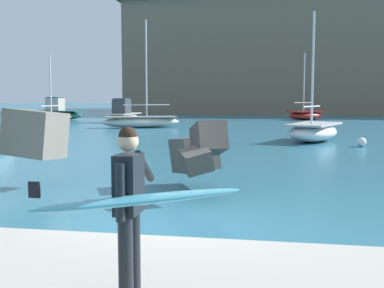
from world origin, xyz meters
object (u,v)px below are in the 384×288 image
boat_far_right (49,121)px  mooring_buoy_inner (2,130)px  boat_near_right (58,113)px  station_building_west (317,4)px  boat_far_centre (123,115)px  boat_far_left (141,121)px  mooring_buoy_middle (362,142)px  surfer_with_board (129,202)px  boat_mid_left (306,115)px  boat_near_centre (313,131)px

boat_far_right → mooring_buoy_inner: 6.76m
boat_near_right → station_building_west: bearing=56.6°
boat_near_right → boat_far_centre: (8.35, -3.66, -0.05)m
boat_far_left → boat_far_right: 7.33m
station_building_west → boat_near_right: bearing=-123.4°
boat_near_right → mooring_buoy_middle: (26.50, -23.32, -0.52)m
boat_far_centre → station_building_west: (21.73, 49.23, 19.00)m
station_building_west → boat_far_centre: bearing=-113.8°
surfer_with_board → boat_near_right: (-20.96, 42.03, -0.54)m
boat_mid_left → mooring_buoy_middle: (0.74, -27.64, -0.30)m
surfer_with_board → mooring_buoy_middle: bearing=73.5°
mooring_buoy_inner → surfer_with_board: bearing=-55.9°
surfer_with_board → boat_mid_left: (4.80, 46.36, -0.75)m
surfer_with_board → mooring_buoy_middle: 19.54m
boat_mid_left → boat_near_centre: bearing=-92.9°
boat_far_right → station_building_west: (25.07, 57.56, 19.24)m
boat_near_right → boat_far_centre: size_ratio=1.07×
boat_near_right → boat_mid_left: size_ratio=0.94×
boat_near_centre → boat_near_right: bearing=139.5°
boat_far_left → station_building_west: bearing=72.7°
boat_near_centre → mooring_buoy_middle: boat_near_centre is taller
boat_near_right → boat_far_right: boat_far_right is taller
mooring_buoy_inner → boat_far_centre: bearing=78.1°
station_building_west → mooring_buoy_inner: bearing=-111.2°
surfer_with_board → boat_far_left: 31.91m
mooring_buoy_inner → mooring_buoy_middle: 21.82m
boat_mid_left → boat_far_left: 20.64m
surfer_with_board → mooring_buoy_middle: size_ratio=4.77×
boat_far_centre → mooring_buoy_inner: 15.42m
boat_near_right → boat_far_right: (5.01, -11.99, -0.29)m
boat_near_right → boat_far_centre: bearing=-23.7°
boat_near_centre → mooring_buoy_inner: boat_near_centre is taller
surfer_with_board → boat_near_centre: size_ratio=0.31×
boat_near_centre → boat_far_left: size_ratio=0.82×
boat_near_centre → boat_far_right: size_ratio=1.19×
boat_near_right → mooring_buoy_inner: 19.45m
boat_near_centre → mooring_buoy_middle: (2.03, -2.43, -0.32)m
boat_far_right → mooring_buoy_middle: 24.30m
boat_mid_left → station_building_west: bearing=84.0°
mooring_buoy_inner → boat_far_left: bearing=46.1°
boat_far_right → mooring_buoy_middle: bearing=-27.8°
boat_mid_left → mooring_buoy_middle: bearing=-88.5°
boat_near_centre → boat_far_left: boat_far_left is taller
boat_near_centre → boat_mid_left: boat_mid_left is taller
surfer_with_board → boat_near_centre: (3.51, 21.14, -0.73)m
boat_mid_left → boat_far_centre: boat_mid_left is taller
boat_mid_left → boat_far_right: (-20.75, -16.32, -0.07)m
boat_far_right → mooring_buoy_inner: (0.16, -6.75, -0.23)m
boat_near_right → boat_far_right: bearing=-67.3°
surfer_with_board → mooring_buoy_inner: (-15.79, 23.29, -1.06)m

